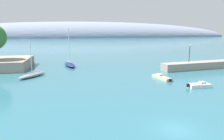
% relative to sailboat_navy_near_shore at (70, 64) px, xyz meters
% --- Properties ---
extents(water, '(600.00, 600.00, 0.00)m').
position_rel_sailboat_navy_near_shore_xyz_m(water, '(11.84, -41.37, -0.58)').
color(water, '#2D6675').
rests_on(water, ground).
extents(breakwater_rocks, '(27.53, 7.19, 1.93)m').
position_rel_sailboat_navy_near_shore_xyz_m(breakwater_rocks, '(37.00, -9.68, 0.39)').
color(breakwater_rocks, gray).
rests_on(breakwater_rocks, ground).
extents(distant_ridge, '(396.53, 58.35, 38.78)m').
position_rel_sailboat_navy_near_shore_xyz_m(distant_ridge, '(10.24, 210.57, -0.58)').
color(distant_ridge, gray).
rests_on(distant_ridge, ground).
extents(sailboat_navy_near_shore, '(4.23, 8.39, 10.72)m').
position_rel_sailboat_navy_near_shore_xyz_m(sailboat_navy_near_shore, '(0.00, 0.00, 0.00)').
color(sailboat_navy_near_shore, navy).
rests_on(sailboat_navy_near_shore, water).
extents(sailboat_grey_mid_mooring, '(5.76, 7.08, 8.11)m').
position_rel_sailboat_navy_near_shore_xyz_m(sailboat_grey_mid_mooring, '(-7.97, -12.34, -0.11)').
color(sailboat_grey_mid_mooring, gray).
rests_on(sailboat_grey_mid_mooring, water).
extents(motorboat_sand_foreground, '(2.58, 5.95, 0.96)m').
position_rel_sailboat_navy_near_shore_xyz_m(motorboat_sand_foreground, '(19.67, -19.16, -0.26)').
color(motorboat_sand_foreground, '#C6B284').
rests_on(motorboat_sand_foreground, water).
extents(motorboat_white_outer, '(4.41, 1.71, 1.08)m').
position_rel_sailboat_navy_near_shore_xyz_m(motorboat_white_outer, '(23.75, -26.73, -0.20)').
color(motorboat_white_outer, white).
rests_on(motorboat_white_outer, water).
extents(harbor_lamp_post, '(0.36, 0.36, 4.63)m').
position_rel_sailboat_navy_near_shore_xyz_m(harbor_lamp_post, '(31.30, -9.76, 4.18)').
color(harbor_lamp_post, black).
rests_on(harbor_lamp_post, breakwater_rocks).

